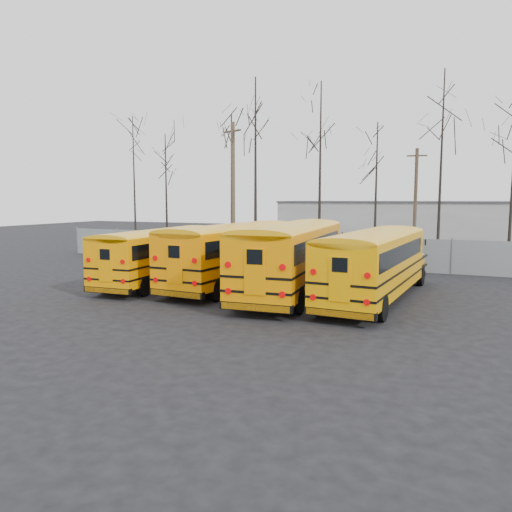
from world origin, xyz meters
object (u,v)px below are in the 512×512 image
at_px(bus_c, 293,252).
at_px(bus_a, 161,251).
at_px(bus_d, 375,259).
at_px(utility_pole_right, 415,202).
at_px(bus_b, 235,249).
at_px(utility_pole_left, 233,188).

bearing_deg(bus_c, bus_a, 174.69).
height_order(bus_d, utility_pole_right, utility_pole_right).
xyz_separation_m(bus_a, utility_pole_right, (10.64, 16.69, 2.41)).
distance_m(bus_b, utility_pole_right, 17.42).
bearing_deg(bus_d, bus_b, 176.15).
bearing_deg(bus_a, bus_d, -3.72).
relative_size(bus_d, utility_pole_left, 1.10).
xyz_separation_m(bus_c, bus_d, (3.70, -0.01, -0.14)).
distance_m(bus_a, bus_c, 7.17).
bearing_deg(utility_pole_right, utility_pole_left, -171.71).
distance_m(bus_c, bus_d, 3.70).
height_order(bus_c, utility_pole_right, utility_pole_right).
xyz_separation_m(bus_b, utility_pole_left, (-6.09, 12.19, 3.31)).
xyz_separation_m(utility_pole_left, utility_pole_right, (12.94, 3.67, -1.09)).
relative_size(bus_a, utility_pole_right, 1.30).
bearing_deg(utility_pole_left, bus_c, -29.27).
relative_size(bus_c, utility_pole_right, 1.51).
height_order(utility_pole_left, utility_pole_right, utility_pole_left).
height_order(bus_b, utility_pole_left, utility_pole_left).
bearing_deg(utility_pole_right, bus_c, -109.25).
relative_size(bus_d, utility_pole_right, 1.40).
xyz_separation_m(bus_a, bus_d, (10.86, -0.08, 0.13)).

